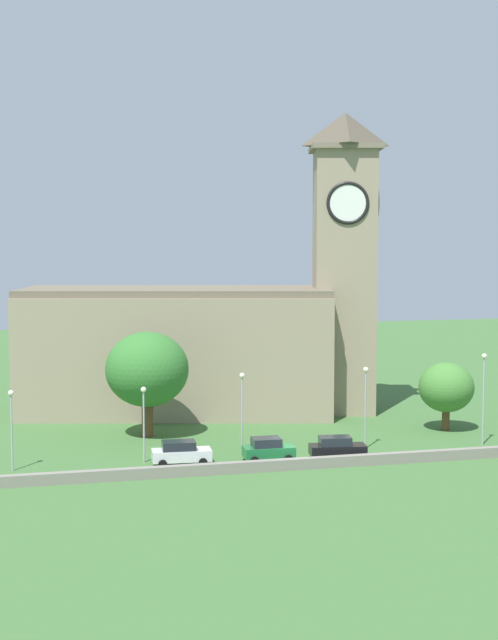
% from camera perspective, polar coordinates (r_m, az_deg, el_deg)
% --- Properties ---
extents(ground_plane, '(200.00, 200.00, 0.00)m').
position_cam_1_polar(ground_plane, '(88.97, -0.15, -6.47)').
color(ground_plane, '#3D6633').
extents(church, '(37.32, 19.78, 30.22)m').
position_cam_1_polar(church, '(95.12, -2.56, -0.85)').
color(church, gray).
rests_on(church, ground).
extents(quay_barrier, '(47.59, 0.70, 0.85)m').
position_cam_1_polar(quay_barrier, '(72.71, 3.08, -8.76)').
color(quay_barrier, gray).
rests_on(quay_barrier, ground).
extents(car_white, '(4.74, 2.48, 1.88)m').
position_cam_1_polar(car_white, '(74.08, -4.19, -8.09)').
color(car_white, silver).
rests_on(car_white, ground).
extents(car_green, '(4.09, 2.39, 1.91)m').
position_cam_1_polar(car_green, '(74.95, 1.17, -7.91)').
color(car_green, '#1E6B38').
rests_on(car_green, ground).
extents(car_black, '(4.72, 2.65, 1.84)m').
position_cam_1_polar(car_black, '(76.02, 5.40, -7.77)').
color(car_black, black).
rests_on(car_black, ground).
extents(streetlamp_west_end, '(0.44, 0.44, 6.24)m').
position_cam_1_polar(streetlamp_west_end, '(73.56, -14.31, -5.71)').
color(streetlamp_west_end, '#9EA0A5').
rests_on(streetlamp_west_end, ground).
extents(streetlamp_west_mid, '(0.44, 0.44, 6.06)m').
position_cam_1_polar(streetlamp_west_mid, '(74.45, -6.45, -5.54)').
color(streetlamp_west_mid, '#9EA0A5').
rests_on(streetlamp_west_mid, ground).
extents(streetlamp_central, '(0.44, 0.44, 6.78)m').
position_cam_1_polar(streetlamp_central, '(76.49, -0.42, -4.90)').
color(streetlamp_central, '#9EA0A5').
rests_on(streetlamp_central, ground).
extents(streetlamp_east_mid, '(0.44, 0.44, 6.96)m').
position_cam_1_polar(streetlamp_east_mid, '(79.17, 7.13, -4.52)').
color(streetlamp_east_mid, '#9EA0A5').
rests_on(streetlamp_east_mid, ground).
extents(streetlamp_east_end, '(0.44, 0.44, 7.92)m').
position_cam_1_polar(streetlamp_east_end, '(82.42, 14.14, -3.88)').
color(streetlamp_east_end, '#9EA0A5').
rests_on(streetlamp_east_end, ground).
extents(tree_churchyard, '(5.08, 5.08, 6.31)m').
position_cam_1_polar(tree_churchyard, '(87.99, 11.96, -4.06)').
color(tree_churchyard, brown).
rests_on(tree_churchyard, ground).
extents(tree_by_tower, '(7.42, 7.42, 9.44)m').
position_cam_1_polar(tree_by_tower, '(83.57, -6.25, -3.03)').
color(tree_by_tower, brown).
rests_on(tree_by_tower, ground).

